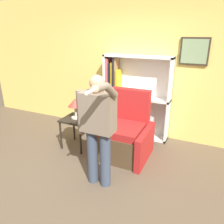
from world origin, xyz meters
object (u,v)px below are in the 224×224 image
at_px(armchair, 124,135).
at_px(table_lamp, 75,104).
at_px(bookcase, 128,98).
at_px(person_standing, 97,126).
at_px(side_table, 76,123).

xyz_separation_m(armchair, table_lamp, (-0.92, -0.12, 0.50)).
distance_m(bookcase, person_standing, 1.78).
height_order(armchair, side_table, armchair).
relative_size(armchair, person_standing, 0.71).
height_order(bookcase, person_standing, bookcase).
relative_size(armchair, table_lamp, 3.02).
bearing_deg(side_table, bookcase, 55.22).
relative_size(side_table, table_lamp, 1.54).
bearing_deg(person_standing, table_lamp, 137.96).
relative_size(bookcase, side_table, 2.87).
relative_size(bookcase, table_lamp, 4.41).
relative_size(person_standing, table_lamp, 4.23).
distance_m(bookcase, table_lamp, 1.16).
height_order(armchair, table_lamp, armchair).
bearing_deg(side_table, person_standing, -42.04).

